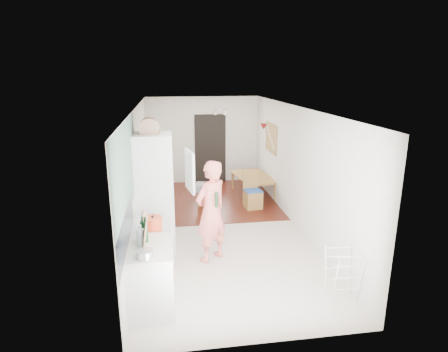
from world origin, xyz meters
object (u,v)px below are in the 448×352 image
object	(u,v)px
stool	(204,198)
drying_rack	(343,275)
person	(211,203)
dining_table	(254,187)
dining_chair	(253,190)

from	to	relation	value
stool	drying_rack	xyz separation A→B (m)	(1.57, -4.21, 0.19)
person	dining_table	world-z (taller)	person
dining_table	person	bearing A→B (deg)	147.82
person	stool	distance (m)	2.89
dining_chair	drying_rack	size ratio (longest dim) A/B	1.21
stool	dining_table	bearing A→B (deg)	23.18
dining_table	stool	size ratio (longest dim) A/B	3.38
person	stool	world-z (taller)	person
person	dining_table	xyz separation A→B (m)	(1.53, 3.35, -0.82)
dining_table	drying_rack	xyz separation A→B (m)	(0.19, -4.81, 0.15)
dining_chair	drying_rack	distance (m)	3.86
person	dining_table	size ratio (longest dim) A/B	1.63
dining_chair	drying_rack	xyz separation A→B (m)	(0.44, -3.84, -0.08)
person	stool	size ratio (longest dim) A/B	5.50
person	dining_chair	bearing A→B (deg)	-155.09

